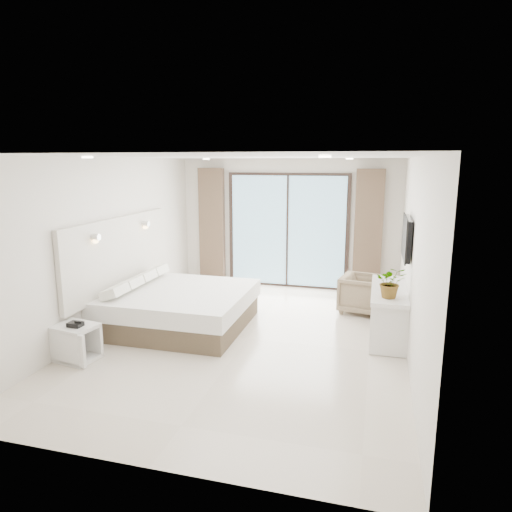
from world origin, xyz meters
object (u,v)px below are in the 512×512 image
object	(u,v)px
bed	(179,307)
console_desk	(388,301)
armchair	(362,292)
nightstand	(76,342)

from	to	relation	value
bed	console_desk	distance (m)	3.30
bed	armchair	size ratio (longest dim) A/B	2.94
bed	armchair	bearing A→B (deg)	27.63
bed	console_desk	size ratio (longest dim) A/B	1.32
bed	nightstand	size ratio (longest dim) A/B	3.60
console_desk	armchair	size ratio (longest dim) A/B	2.23
bed	console_desk	bearing A→B (deg)	6.84
nightstand	console_desk	bearing A→B (deg)	35.32
console_desk	armchair	xyz separation A→B (m)	(-0.41, 1.10, -0.20)
nightstand	armchair	xyz separation A→B (m)	(3.65, 3.05, 0.12)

